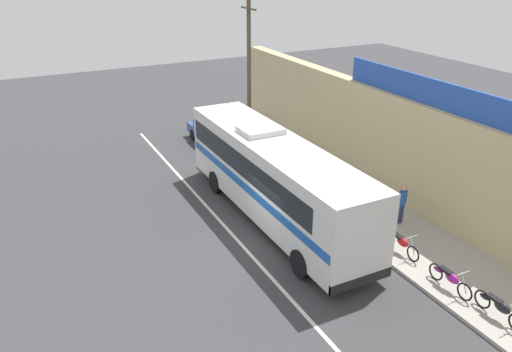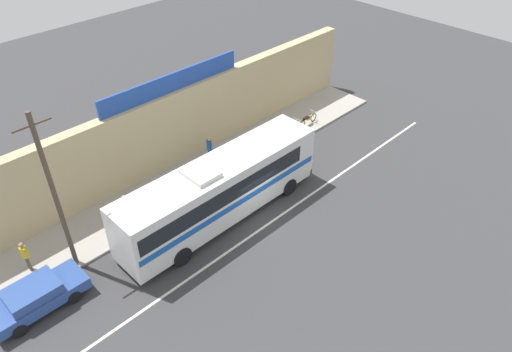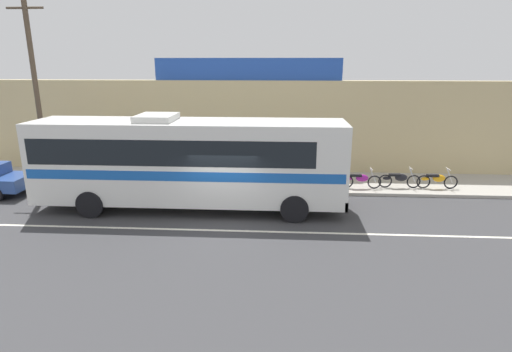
{
  "view_description": "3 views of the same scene",
  "coord_description": "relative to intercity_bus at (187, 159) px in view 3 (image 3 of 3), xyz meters",
  "views": [
    {
      "loc": [
        15.18,
        -8.0,
        10.57
      ],
      "look_at": [
        -2.72,
        1.12,
        1.57
      ],
      "focal_mm": 35.4,
      "sensor_mm": 36.0,
      "label": 1
    },
    {
      "loc": [
        -13.95,
        -13.87,
        17.63
      ],
      "look_at": [
        0.63,
        0.85,
        1.98
      ],
      "focal_mm": 33.78,
      "sensor_mm": 36.0,
      "label": 2
    },
    {
      "loc": [
        2.1,
        -14.13,
        5.73
      ],
      "look_at": [
        1.07,
        1.93,
        1.25
      ],
      "focal_mm": 28.96,
      "sensor_mm": 36.0,
      "label": 3
    }
  ],
  "objects": [
    {
      "name": "ground_plane",
      "position": [
        1.58,
        -1.33,
        -2.07
      ],
      "size": [
        70.0,
        70.0,
        0.0
      ],
      "primitive_type": "plane",
      "color": "#3A3A3D"
    },
    {
      "name": "pedestrian_by_curb",
      "position": [
        -3.68,
        3.4,
        -1.0
      ],
      "size": [
        0.3,
        0.48,
        1.61
      ],
      "color": "brown",
      "rests_on": "sidewalk_slab"
    },
    {
      "name": "utility_pole",
      "position": [
        -7.21,
        2.46,
        2.39
      ],
      "size": [
        1.6,
        0.22,
        8.36
      ],
      "color": "brown",
      "rests_on": "sidewalk_slab"
    },
    {
      "name": "motorcycle_black",
      "position": [
        10.71,
        2.97,
        -1.5
      ],
      "size": [
        1.83,
        0.56,
        0.94
      ],
      "color": "black",
      "rests_on": "sidewalk_slab"
    },
    {
      "name": "pedestrian_far_left",
      "position": [
        -8.99,
        3.58,
        -0.91
      ],
      "size": [
        0.3,
        0.48,
        1.74
      ],
      "color": "brown",
      "rests_on": "sidewalk_slab"
    },
    {
      "name": "motorcycle_green",
      "position": [
        4.74,
        2.88,
        -1.5
      ],
      "size": [
        1.91,
        0.56,
        0.94
      ],
      "color": "black",
      "rests_on": "sidewalk_slab"
    },
    {
      "name": "storefront_facade",
      "position": [
        1.58,
        6.02,
        0.33
      ],
      "size": [
        30.0,
        0.7,
        4.8
      ],
      "primitive_type": "cube",
      "color": "tan",
      "rests_on": "ground_plane"
    },
    {
      "name": "storefront_billboard",
      "position": [
        1.88,
        6.02,
        3.28
      ],
      "size": [
        9.52,
        0.12,
        1.1
      ],
      "primitive_type": "cube",
      "color": "#234CAD",
      "rests_on": "storefront_facade"
    },
    {
      "name": "sidewalk_slab",
      "position": [
        1.58,
        3.87,
        -2.0
      ],
      "size": [
        30.0,
        3.6,
        0.14
      ],
      "primitive_type": "cube",
      "color": "#A8A399",
      "rests_on": "ground_plane"
    },
    {
      "name": "intercity_bus",
      "position": [
        0.0,
        0.0,
        0.0
      ],
      "size": [
        12.05,
        2.61,
        3.78
      ],
      "color": "silver",
      "rests_on": "ground_plane"
    },
    {
      "name": "pedestrian_far_right",
      "position": [
        3.0,
        4.41,
        -0.92
      ],
      "size": [
        0.3,
        0.48,
        1.72
      ],
      "color": "navy",
      "rests_on": "sidewalk_slab"
    },
    {
      "name": "motorcycle_blue",
      "position": [
        7.24,
        2.78,
        -1.5
      ],
      "size": [
        1.88,
        0.56,
        0.94
      ],
      "color": "black",
      "rests_on": "sidewalk_slab"
    },
    {
      "name": "motorcycle_orange",
      "position": [
        9.03,
        2.98,
        -1.5
      ],
      "size": [
        1.89,
        0.56,
        0.94
      ],
      "color": "black",
      "rests_on": "sidewalk_slab"
    },
    {
      "name": "road_center_stripe",
      "position": [
        1.58,
        -2.13,
        -2.06
      ],
      "size": [
        30.0,
        0.14,
        0.01
      ],
      "primitive_type": "cube",
      "color": "silver",
      "rests_on": "ground_plane"
    }
  ]
}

